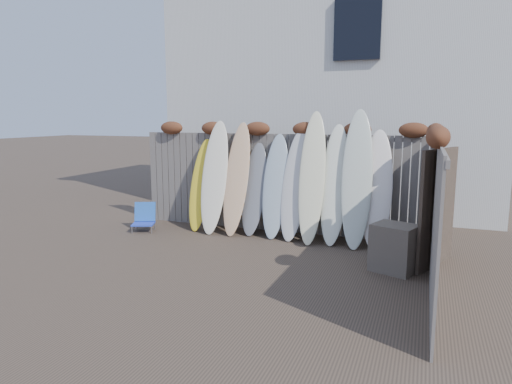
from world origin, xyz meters
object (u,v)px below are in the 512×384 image
(lattice_panel, at_px, (438,208))
(surfboard_0, at_px, (201,185))
(wooden_crate, at_px, (394,248))
(beach_chair, at_px, (144,218))

(lattice_panel, bearing_deg, surfboard_0, -167.49)
(lattice_panel, bearing_deg, wooden_crate, -117.66)
(wooden_crate, xyz_separation_m, lattice_panel, (0.59, 0.47, 0.57))
(lattice_panel, bearing_deg, beach_chair, -160.06)
(beach_chair, height_order, wooden_crate, wooden_crate)
(wooden_crate, bearing_deg, surfboard_0, 161.23)
(beach_chair, xyz_separation_m, lattice_panel, (5.63, -0.34, 0.67))
(wooden_crate, bearing_deg, lattice_panel, 38.91)
(beach_chair, distance_m, wooden_crate, 5.11)
(wooden_crate, distance_m, lattice_panel, 0.94)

